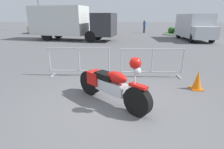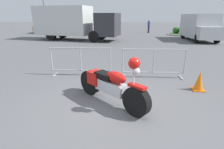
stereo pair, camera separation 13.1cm
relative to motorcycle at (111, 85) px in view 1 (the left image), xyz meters
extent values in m
plane|color=#5B5B5E|center=(0.10, -0.23, -0.51)|extent=(120.00, 120.00, 0.00)
cylinder|color=black|center=(0.64, -0.54, -0.17)|extent=(0.66, 0.60, 0.69)
cylinder|color=black|center=(-0.64, 0.54, -0.17)|extent=(0.66, 0.60, 0.69)
cube|color=silver|center=(0.00, 0.00, -0.06)|extent=(0.87, 0.79, 0.30)
ellipsoid|color=red|center=(0.15, -0.13, 0.25)|extent=(0.65, 0.61, 0.28)
cube|color=black|center=(-0.15, 0.13, 0.20)|extent=(0.63, 0.60, 0.13)
cube|color=red|center=(-0.43, 0.36, 0.05)|extent=(0.52, 0.52, 0.35)
cube|color=red|center=(0.64, -0.54, 0.20)|extent=(0.43, 0.40, 0.07)
cylinder|color=silver|center=(0.56, -0.47, 0.35)|extent=(0.06, 0.06, 0.49)
sphere|color=silver|center=(0.60, -0.51, 0.54)|extent=(0.17, 0.17, 0.17)
sphere|color=red|center=(0.56, -0.47, 0.70)|extent=(0.26, 0.26, 0.26)
cylinder|color=#9EA0A5|center=(-1.34, 2.10, 0.54)|extent=(2.32, 0.16, 0.04)
cylinder|color=#9EA0A5|center=(-1.34, 2.10, -0.31)|extent=(2.32, 0.16, 0.04)
cylinder|color=#9EA0A5|center=(-2.45, 2.05, 0.11)|extent=(0.05, 0.05, 0.85)
cylinder|color=#9EA0A5|center=(-1.34, 2.10, 0.11)|extent=(0.05, 0.05, 0.85)
cylinder|color=#9EA0A5|center=(-0.23, 2.16, 0.11)|extent=(0.05, 0.05, 0.85)
cube|color=#9EA0A5|center=(-2.38, 2.05, -0.50)|extent=(0.08, 0.44, 0.03)
cube|color=#9EA0A5|center=(-0.30, 2.16, -0.50)|extent=(0.08, 0.44, 0.03)
cylinder|color=#9EA0A5|center=(1.34, 2.10, 0.54)|extent=(2.32, 0.16, 0.04)
cylinder|color=#9EA0A5|center=(1.34, 2.10, -0.31)|extent=(2.32, 0.16, 0.04)
cylinder|color=#9EA0A5|center=(0.23, 2.05, 0.11)|extent=(0.05, 0.05, 0.85)
cylinder|color=#9EA0A5|center=(1.34, 2.10, 0.11)|extent=(0.05, 0.05, 0.85)
cylinder|color=#9EA0A5|center=(2.45, 2.16, 0.11)|extent=(0.05, 0.05, 0.85)
cube|color=#9EA0A5|center=(0.30, 2.05, -0.50)|extent=(0.08, 0.44, 0.03)
cube|color=#9EA0A5|center=(2.38, 2.16, -0.50)|extent=(0.08, 0.44, 0.03)
cube|color=silver|center=(-5.66, 12.31, 1.22)|extent=(5.35, 3.21, 2.50)
cube|color=#2D2D33|center=(-1.44, 11.50, 0.92)|extent=(2.18, 2.49, 1.90)
cylinder|color=black|center=(-2.16, 12.62, -0.03)|extent=(1.00, 0.46, 0.96)
cylinder|color=black|center=(-2.53, 10.72, -0.03)|extent=(1.00, 0.46, 0.96)
cylinder|color=black|center=(-6.31, 13.42, -0.03)|extent=(1.00, 0.46, 0.96)
cylinder|color=black|center=(-6.67, 11.53, -0.03)|extent=(1.00, 0.46, 0.96)
cube|color=#B2B7BC|center=(6.72, 13.22, 0.80)|extent=(2.16, 4.18, 2.00)
cube|color=#B2B7BC|center=(6.81, 10.72, 0.33)|extent=(1.93, 0.97, 1.00)
cylinder|color=black|center=(7.64, 11.15, -0.15)|extent=(0.27, 0.73, 0.72)
cylinder|color=black|center=(5.96, 11.09, -0.15)|extent=(0.27, 0.73, 0.72)
cylinder|color=black|center=(7.51, 14.45, -0.15)|extent=(0.27, 0.73, 0.72)
cylinder|color=black|center=(5.83, 14.38, -0.15)|extent=(0.27, 0.73, 0.72)
cube|color=tan|center=(-10.59, 19.05, 0.09)|extent=(1.75, 4.24, 0.69)
cube|color=#1E232B|center=(-10.59, 18.90, 0.68)|extent=(1.60, 2.17, 0.49)
cylinder|color=black|center=(-11.31, 20.41, -0.20)|extent=(0.22, 0.63, 0.63)
cylinder|color=black|center=(-9.86, 20.39, -0.20)|extent=(0.22, 0.63, 0.63)
cylinder|color=black|center=(-11.33, 17.70, -0.20)|extent=(0.22, 0.63, 0.63)
cylinder|color=black|center=(-9.88, 17.69, -0.20)|extent=(0.22, 0.63, 0.63)
cube|color=#B7BABF|center=(-7.78, 18.62, 0.07)|extent=(1.72, 4.15, 0.67)
cube|color=#1E232B|center=(-7.78, 18.47, 0.65)|extent=(1.57, 2.13, 0.48)
cylinder|color=black|center=(-8.47, 19.95, -0.21)|extent=(0.22, 0.62, 0.62)
cylinder|color=black|center=(-7.06, 19.94, -0.21)|extent=(0.22, 0.62, 0.62)
cylinder|color=black|center=(-8.49, 17.30, -0.21)|extent=(0.22, 0.62, 0.62)
cylinder|color=black|center=(-7.08, 17.29, -0.21)|extent=(0.22, 0.62, 0.62)
cube|color=#236B38|center=(-4.96, 18.45, 0.09)|extent=(1.76, 4.25, 0.69)
cube|color=#1E232B|center=(-4.96, 18.30, 0.68)|extent=(1.60, 2.18, 0.49)
cylinder|color=black|center=(-5.67, 19.81, -0.20)|extent=(0.22, 0.63, 0.63)
cylinder|color=black|center=(-4.22, 19.80, -0.20)|extent=(0.22, 0.63, 0.63)
cylinder|color=black|center=(-5.69, 17.10, -0.20)|extent=(0.22, 0.63, 0.63)
cylinder|color=black|center=(-4.25, 17.09, -0.20)|extent=(0.22, 0.63, 0.63)
cube|color=#B21E19|center=(-2.14, 18.66, 0.09)|extent=(1.77, 4.29, 0.70)
cube|color=#1E232B|center=(-2.14, 18.51, 0.69)|extent=(1.62, 2.20, 0.50)
cylinder|color=black|center=(-2.86, 20.04, -0.20)|extent=(0.22, 0.64, 0.64)
cylinder|color=black|center=(-1.40, 20.02, -0.20)|extent=(0.22, 0.64, 0.64)
cylinder|color=black|center=(-2.88, 17.30, -0.20)|extent=(0.22, 0.64, 0.64)
cylinder|color=black|center=(-1.42, 17.29, -0.20)|extent=(0.22, 0.64, 0.64)
cylinder|color=#262838|center=(2.94, 19.76, -0.09)|extent=(0.34, 0.34, 0.85)
cylinder|color=#2D4C8C|center=(2.94, 19.76, 0.65)|extent=(0.48, 0.48, 0.62)
sphere|color=tan|center=(2.94, 19.76, 1.07)|extent=(0.22, 0.22, 0.22)
cylinder|color=#ADA89E|center=(6.83, 17.59, -0.44)|extent=(3.62, 3.62, 0.14)
cylinder|color=#38662D|center=(6.83, 17.59, -0.36)|extent=(3.33, 3.33, 0.02)
sphere|color=#286023|center=(6.73, 17.63, 0.06)|extent=(1.02, 1.02, 1.02)
sphere|color=#3D7A38|center=(6.85, 17.29, -0.01)|extent=(0.84, 0.84, 0.84)
sphere|color=#286023|center=(6.06, 18.16, -0.03)|extent=(0.80, 0.80, 0.80)
sphere|color=#286023|center=(7.50, 17.69, 0.01)|extent=(0.90, 0.90, 0.90)
cube|color=orange|center=(2.60, 1.08, -0.50)|extent=(0.34, 0.34, 0.03)
cone|color=orange|center=(2.60, 1.08, -0.20)|extent=(0.28, 0.28, 0.56)
cylinder|color=#595B60|center=(-12.39, 22.71, 2.24)|extent=(0.12, 0.12, 5.50)
camera|label=1|loc=(0.30, -4.11, 1.67)|focal=28.00mm
camera|label=2|loc=(0.43, -4.10, 1.67)|focal=28.00mm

